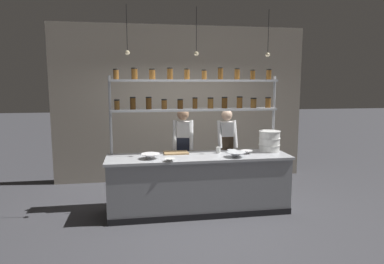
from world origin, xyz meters
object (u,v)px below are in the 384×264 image
Objects in this scene: prep_bowl_near_left at (170,160)px; serving_cup_front at (218,150)px; container_stack at (269,141)px; prep_bowl_center_back at (236,155)px; spice_shelf_unit at (195,98)px; prep_bowl_far_left at (247,152)px; cutting_board at (176,153)px; prep_bowl_near_right at (151,156)px; chef_center at (226,146)px; prep_bowl_center_front at (232,151)px; chef_left at (183,148)px.

serving_cup_front is (0.85, 0.46, 0.03)m from prep_bowl_near_left.
container_stack reaches higher than prep_bowl_center_back.
spice_shelf_unit is 9.45× the size of prep_bowl_center_back.
cutting_board is at bearing 169.89° from prep_bowl_far_left.
prep_bowl_near_right is at bearing -175.35° from prep_bowl_far_left.
chef_center is 1.70m from prep_bowl_near_right.
prep_bowl_center_front is (1.08, 0.46, 0.00)m from prep_bowl_near_left.
prep_bowl_near_right is 1.57m from prep_bowl_far_left.
spice_shelf_unit is 1.15m from prep_bowl_center_back.
chef_left is at bearing 50.65° from prep_bowl_near_right.
prep_bowl_center_front is at bearing 23.18° from prep_bowl_near_left.
prep_bowl_center_back is (-0.69, -0.36, -0.13)m from container_stack.
chef_center is 0.88m from container_stack.
prep_bowl_center_back is at bearing -96.20° from prep_bowl_center_front.
cutting_board is (-0.18, -0.41, 0.00)m from chef_left.
prep_bowl_center_back is (-0.12, -1.01, 0.06)m from chef_center.
spice_shelf_unit reaches higher than prep_bowl_near_left.
prep_bowl_center_back reaches higher than prep_bowl_center_front.
serving_cup_front reaches higher than prep_bowl_far_left.
serving_cup_front reaches higher than prep_bowl_center_back.
chef_left is at bearing 136.20° from serving_cup_front.
prep_bowl_far_left is at bearing 4.65° from prep_bowl_near_right.
spice_shelf_unit reaches higher than prep_bowl_near_right.
prep_bowl_center_back is (0.89, -0.44, 0.03)m from cutting_board.
chef_left is at bearing 130.18° from prep_bowl_center_back.
cutting_board is 1.38× the size of prep_bowl_near_right.
prep_bowl_center_back reaches higher than prep_bowl_near_left.
prep_bowl_near_left is 0.35m from prep_bowl_near_right.
serving_cup_front is (-0.45, 0.12, 0.02)m from prep_bowl_far_left.
cutting_board is (-1.01, -0.57, 0.03)m from chef_center.
prep_bowl_center_front is at bearing 10.35° from prep_bowl_near_right.
prep_bowl_center_back is at bearing -26.18° from cutting_board.
spice_shelf_unit reaches higher than prep_bowl_far_left.
chef_center is 9.63× the size of prep_bowl_center_front.
spice_shelf_unit is 0.96m from chef_left.
container_stack is at bearing 0.65° from serving_cup_front.
chef_left is 0.85m from chef_center.
chef_center is at bearing 35.21° from spice_shelf_unit.
chef_center is 1.02m from prep_bowl_center_back.
prep_bowl_center_back is at bearing -137.07° from prep_bowl_far_left.
prep_bowl_far_left is (0.96, -0.61, 0.01)m from chef_left.
spice_shelf_unit reaches higher than prep_bowl_center_front.
cutting_board is 0.57m from prep_bowl_near_left.
prep_bowl_near_left is 1.62× the size of serving_cup_front.
prep_bowl_far_left is (0.80, -0.30, -0.88)m from spice_shelf_unit.
prep_bowl_center_front is 0.36m from prep_bowl_center_back.
chef_center is at bearing 64.29° from serving_cup_front.
container_stack is 2.02m from prep_bowl_near_right.
chef_center reaches higher than serving_cup_front.
container_stack is at bearing 0.48° from prep_bowl_center_front.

